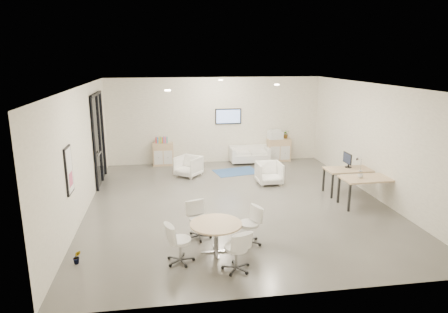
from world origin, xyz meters
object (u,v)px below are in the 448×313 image
object	(u,v)px
sideboard_left	(163,154)
armchair_right	(269,172)
desk_rear	(350,171)
round_table	(216,227)
sideboard_right	(279,150)
armchair_left	(188,165)
desk_front	(369,180)
loveseat	(249,155)

from	to	relation	value
sideboard_left	armchair_right	distance (m)	4.33
desk_rear	round_table	xyz separation A→B (m)	(-4.37, -3.05, -0.12)
sideboard_right	armchair_left	distance (m)	3.91
sideboard_left	desk_rear	distance (m)	6.75
desk_rear	desk_front	world-z (taller)	desk_front
desk_front	armchair_left	bearing A→B (deg)	140.57
armchair_left	armchair_right	size ratio (longest dim) A/B	0.98
armchair_right	desk_rear	bearing A→B (deg)	-31.54
loveseat	armchair_left	size ratio (longest dim) A/B	1.95
desk_front	round_table	size ratio (longest dim) A/B	1.45
desk_rear	round_table	distance (m)	5.33
sideboard_right	round_table	distance (m)	7.85
round_table	armchair_right	bearing A→B (deg)	62.11
armchair_right	desk_rear	distance (m)	2.46
sideboard_right	desk_rear	bearing A→B (deg)	-76.39
armchair_left	desk_front	bearing A→B (deg)	1.34
loveseat	armchair_right	bearing A→B (deg)	-90.03
sideboard_left	round_table	size ratio (longest dim) A/B	0.80
sideboard_left	desk_rear	world-z (taller)	sideboard_left
sideboard_right	desk_front	bearing A→B (deg)	-78.43
loveseat	desk_front	xyz separation A→B (m)	(2.22, -4.90, 0.41)
armchair_right	desk_rear	world-z (taller)	armchair_right
armchair_left	armchair_right	xyz separation A→B (m)	(2.47, -1.25, 0.01)
sideboard_right	loveseat	size ratio (longest dim) A/B	0.59
sideboard_right	armchair_right	bearing A→B (deg)	-111.95
loveseat	sideboard_right	bearing A→B (deg)	4.94
sideboard_right	loveseat	world-z (taller)	sideboard_right
desk_rear	loveseat	bearing A→B (deg)	117.93
sideboard_right	loveseat	distance (m)	1.20
loveseat	armchair_right	xyz separation A→B (m)	(0.06, -2.66, 0.09)
desk_rear	desk_front	xyz separation A→B (m)	(0.06, -1.00, 0.03)
armchair_right	sideboard_right	bearing A→B (deg)	67.15
sideboard_left	armchair_left	size ratio (longest dim) A/B	1.12
armchair_right	round_table	world-z (taller)	armchair_right
armchair_left	sideboard_left	bearing A→B (deg)	156.47
sideboard_left	armchair_right	world-z (taller)	sideboard_left
armchair_left	desk_front	distance (m)	5.80
armchair_left	desk_rear	distance (m)	5.21
desk_front	round_table	bearing A→B (deg)	-157.57
armchair_right	desk_front	distance (m)	3.13
armchair_left	sideboard_right	bearing A→B (deg)	61.63
desk_rear	armchair_left	bearing A→B (deg)	150.34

